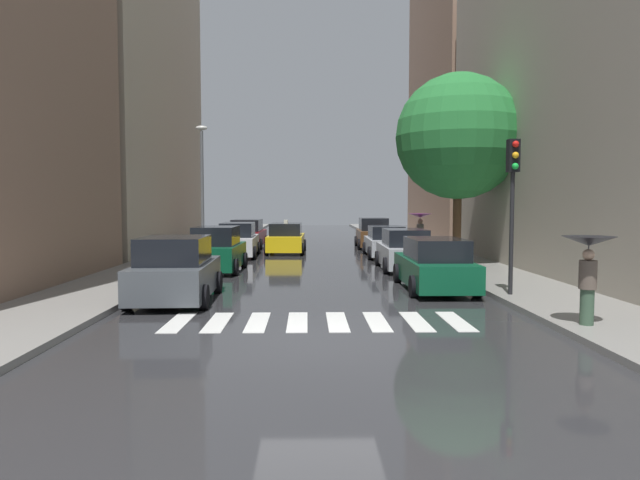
# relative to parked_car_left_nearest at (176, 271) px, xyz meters

# --- Properties ---
(ground_plane) EXTENTS (28.00, 72.00, 0.04)m
(ground_plane) POSITION_rel_parked_car_left_nearest_xyz_m (3.85, 19.35, -0.85)
(ground_plane) COLOR #2C2C2F
(sidewalk_left) EXTENTS (3.00, 72.00, 0.15)m
(sidewalk_left) POSITION_rel_parked_car_left_nearest_xyz_m (-2.65, 19.35, -0.75)
(sidewalk_left) COLOR gray
(sidewalk_left) RESTS_ON ground
(sidewalk_right) EXTENTS (3.00, 72.00, 0.15)m
(sidewalk_right) POSITION_rel_parked_car_left_nearest_xyz_m (10.35, 19.35, -0.75)
(sidewalk_right) COLOR gray
(sidewalk_right) RESTS_ON ground
(crosswalk_stripes) EXTENTS (6.75, 2.20, 0.01)m
(crosswalk_stripes) POSITION_rel_parked_car_left_nearest_xyz_m (3.85, -2.89, -0.82)
(crosswalk_stripes) COLOR silver
(crosswalk_stripes) RESTS_ON ground
(building_left_mid) EXTENTS (6.00, 17.70, 21.70)m
(building_left_mid) POSITION_rel_parked_car_left_nearest_xyz_m (-7.15, 17.94, 10.02)
(building_left_mid) COLOR #B2A38C
(building_left_mid) RESTS_ON ground
(building_right_near) EXTENTS (6.00, 20.73, 14.02)m
(building_right_near) POSITION_rel_parked_car_left_nearest_xyz_m (14.85, 5.83, 6.18)
(building_right_near) COLOR #9E9384
(building_right_near) RESTS_ON ground
(building_right_mid) EXTENTS (6.00, 13.86, 21.84)m
(building_right_mid) POSITION_rel_parked_car_left_nearest_xyz_m (14.85, 24.03, 10.09)
(building_right_mid) COLOR #8C6B56
(building_right_mid) RESTS_ON ground
(parked_car_left_nearest) EXTENTS (2.23, 4.27, 1.78)m
(parked_car_left_nearest) POSITION_rel_parked_car_left_nearest_xyz_m (0.00, 0.00, 0.00)
(parked_car_left_nearest) COLOR #474C51
(parked_car_left_nearest) RESTS_ON ground
(parked_car_left_second) EXTENTS (2.05, 4.06, 1.79)m
(parked_car_left_second) POSITION_rel_parked_car_left_nearest_xyz_m (0.07, 6.79, 0.00)
(parked_car_left_second) COLOR #0C4C2D
(parked_car_left_second) RESTS_ON ground
(parked_car_left_third) EXTENTS (2.07, 4.83, 1.73)m
(parked_car_left_third) POSITION_rel_parked_car_left_nearest_xyz_m (0.12, 13.19, -0.02)
(parked_car_left_third) COLOR silver
(parked_car_left_third) RESTS_ON ground
(parked_car_left_fourth) EXTENTS (2.18, 4.83, 1.72)m
(parked_car_left_fourth) POSITION_rel_parked_car_left_nearest_xyz_m (-0.04, 19.22, -0.02)
(parked_car_left_fourth) COLOR maroon
(parked_car_left_fourth) RESTS_ON ground
(parked_car_right_nearest) EXTENTS (2.06, 4.77, 1.61)m
(parked_car_right_nearest) POSITION_rel_parked_car_left_nearest_xyz_m (7.58, 1.92, -0.07)
(parked_car_right_nearest) COLOR #0C4C2D
(parked_car_right_nearest) RESTS_ON ground
(parked_car_right_second) EXTENTS (2.06, 4.39, 1.66)m
(parked_car_right_second) POSITION_rel_parked_car_left_nearest_xyz_m (7.55, 7.26, -0.05)
(parked_car_right_second) COLOR #B2B7BF
(parked_car_right_second) RESTS_ON ground
(parked_car_right_third) EXTENTS (2.09, 4.79, 1.57)m
(parked_car_right_third) POSITION_rel_parked_car_left_nearest_xyz_m (7.55, 12.83, -0.09)
(parked_car_right_third) COLOR #B2B7BF
(parked_car_right_third) RESTS_ON ground
(parked_car_right_fourth) EXTENTS (2.10, 4.27, 1.82)m
(parked_car_right_fourth) POSITION_rel_parked_car_left_nearest_xyz_m (7.60, 18.68, 0.02)
(parked_car_right_fourth) COLOR brown
(parked_car_right_fourth) RESTS_ON ground
(taxi_midroad) EXTENTS (2.17, 4.51, 1.81)m
(taxi_midroad) POSITION_rel_parked_car_left_nearest_xyz_m (2.46, 15.36, -0.06)
(taxi_midroad) COLOR yellow
(taxi_midroad) RESTS_ON ground
(pedestrian_foreground) EXTENTS (1.08, 1.08, 1.85)m
(pedestrian_foreground) POSITION_rel_parked_car_left_nearest_xyz_m (9.46, -4.01, 0.71)
(pedestrian_foreground) COLOR #38513D
(pedestrian_foreground) RESTS_ON sidewalk_right
(pedestrian_near_tree) EXTENTS (1.20, 1.20, 2.03)m
(pedestrian_near_tree) POSITION_rel_parked_car_left_nearest_xyz_m (9.33, 13.03, 0.88)
(pedestrian_near_tree) COLOR navy
(pedestrian_near_tree) RESTS_ON sidewalk_right
(street_tree_right) EXTENTS (5.34, 5.34, 8.05)m
(street_tree_right) POSITION_rel_parked_car_left_nearest_xyz_m (10.06, 8.68, 4.70)
(street_tree_right) COLOR #513823
(street_tree_right) RESTS_ON sidewalk_right
(traffic_light_right_corner) EXTENTS (0.30, 0.42, 4.30)m
(traffic_light_right_corner) POSITION_rel_parked_car_left_nearest_xyz_m (9.30, 0.01, 2.46)
(traffic_light_right_corner) COLOR black
(traffic_light_right_corner) RESTS_ON sidewalk_right
(lamp_post_left) EXTENTS (0.60, 0.28, 6.45)m
(lamp_post_left) POSITION_rel_parked_car_left_nearest_xyz_m (-1.70, 13.44, 3.07)
(lamp_post_left) COLOR #595B60
(lamp_post_left) RESTS_ON sidewalk_left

